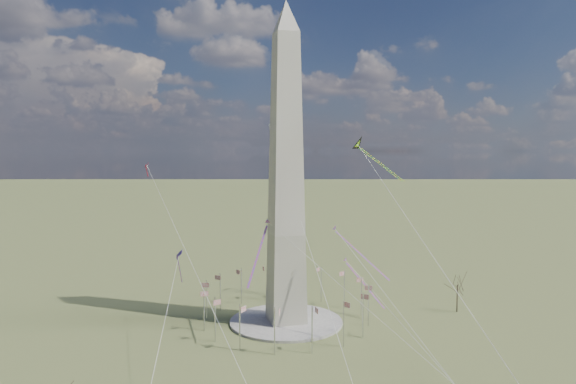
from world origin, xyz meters
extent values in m
plane|color=#586432|center=(0.00, 0.00, 0.00)|extent=(2000.00, 2000.00, 0.00)
cylinder|color=#BEB6AE|center=(0.00, 0.00, 0.40)|extent=(36.00, 36.00, 0.80)
pyramid|color=silver|center=(0.00, 0.00, 95.80)|extent=(9.90, 9.90, 10.00)
cylinder|color=silver|center=(26.00, 0.00, 6.50)|extent=(0.36, 0.36, 13.00)
cube|color=#AF2317|center=(26.00, 1.30, 11.80)|extent=(2.40, 0.08, 1.50)
cylinder|color=silver|center=(24.02, 9.95, 6.50)|extent=(0.36, 0.36, 13.00)
cube|color=#AF2317|center=(23.52, 11.15, 11.80)|extent=(2.25, 0.99, 1.50)
cylinder|color=silver|center=(18.38, 18.38, 6.50)|extent=(0.36, 0.36, 13.00)
cube|color=#AF2317|center=(17.47, 19.30, 11.80)|extent=(1.75, 1.75, 1.50)
cylinder|color=silver|center=(9.95, 24.02, 6.50)|extent=(0.36, 0.36, 13.00)
cube|color=#AF2317|center=(8.75, 24.52, 11.80)|extent=(0.99, 2.25, 1.50)
cylinder|color=silver|center=(0.00, 26.00, 6.50)|extent=(0.36, 0.36, 13.00)
cube|color=#AF2317|center=(-1.30, 26.00, 11.80)|extent=(0.08, 2.40, 1.50)
cylinder|color=silver|center=(-9.95, 24.02, 6.50)|extent=(0.36, 0.36, 13.00)
cube|color=#AF2317|center=(-11.15, 23.52, 11.80)|extent=(0.99, 2.25, 1.50)
cylinder|color=silver|center=(-18.38, 18.38, 6.50)|extent=(0.36, 0.36, 13.00)
cube|color=#AF2317|center=(-19.30, 17.47, 11.80)|extent=(1.75, 1.75, 1.50)
cylinder|color=silver|center=(-24.02, 9.95, 6.50)|extent=(0.36, 0.36, 13.00)
cube|color=#AF2317|center=(-24.52, 8.75, 11.80)|extent=(2.25, 0.99, 1.50)
cylinder|color=silver|center=(-26.00, 0.00, 6.50)|extent=(0.36, 0.36, 13.00)
cube|color=#AF2317|center=(-26.00, -1.30, 11.80)|extent=(2.40, 0.08, 1.50)
cylinder|color=silver|center=(-24.02, -9.95, 6.50)|extent=(0.36, 0.36, 13.00)
cube|color=#AF2317|center=(-23.52, -11.15, 11.80)|extent=(2.25, 0.99, 1.50)
cylinder|color=silver|center=(-18.38, -18.38, 6.50)|extent=(0.36, 0.36, 13.00)
cube|color=#AF2317|center=(-17.47, -19.30, 11.80)|extent=(1.75, 1.75, 1.50)
cylinder|color=silver|center=(-9.95, -24.02, 6.50)|extent=(0.36, 0.36, 13.00)
cube|color=#AF2317|center=(-8.75, -24.52, 11.80)|extent=(0.99, 2.25, 1.50)
cylinder|color=silver|center=(0.00, -26.00, 6.50)|extent=(0.36, 0.36, 13.00)
cube|color=#AF2317|center=(1.30, -26.00, 11.80)|extent=(0.08, 2.40, 1.50)
cylinder|color=silver|center=(9.95, -24.02, 6.50)|extent=(0.36, 0.36, 13.00)
cube|color=#AF2317|center=(11.15, -23.52, 11.80)|extent=(0.99, 2.25, 1.50)
cylinder|color=silver|center=(18.38, -18.38, 6.50)|extent=(0.36, 0.36, 13.00)
cube|color=#AF2317|center=(19.30, -17.47, 11.80)|extent=(1.75, 1.75, 1.50)
cylinder|color=silver|center=(24.02, -9.95, 6.50)|extent=(0.36, 0.36, 13.00)
cube|color=#AF2317|center=(24.52, -8.75, 11.80)|extent=(2.25, 0.99, 1.50)
cylinder|color=#443529|center=(59.16, -5.21, 4.72)|extent=(0.42, 0.42, 9.44)
cube|color=yellow|center=(37.72, 9.64, 50.18)|extent=(11.19, 12.59, 11.50)
cube|color=yellow|center=(36.15, 8.25, 50.18)|extent=(11.19, 12.59, 11.50)
cube|color=navy|center=(-32.66, 7.46, 22.59)|extent=(2.19, 3.48, 2.79)
cube|color=#F93727|center=(-32.66, 7.46, 17.97)|extent=(1.88, 3.26, 9.66)
cube|color=#F93727|center=(16.62, -20.83, 25.14)|extent=(10.19, 16.22, 11.67)
cube|color=#F93727|center=(-11.28, -9.82, 24.60)|extent=(10.80, 20.19, 14.03)
cube|color=#F93727|center=(27.13, -0.07, 10.45)|extent=(6.61, 17.71, 11.61)
cube|color=red|center=(-41.71, 34.43, 49.88)|extent=(1.53, 2.36, 1.88)
cube|color=red|center=(-41.71, 34.43, 47.82)|extent=(1.03, 1.52, 4.31)
cube|color=white|center=(4.47, 38.94, 65.17)|extent=(1.47, 2.28, 1.82)
cube|color=white|center=(4.47, 38.94, 63.18)|extent=(0.99, 1.48, 4.18)
camera|label=1|loc=(-43.20, -154.17, 54.76)|focal=32.00mm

